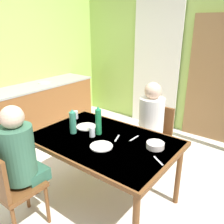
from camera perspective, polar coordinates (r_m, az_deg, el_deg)
ground_plane at (r=3.00m, az=-6.87°, el=-17.50°), size 6.04×6.04×0.00m
wall_back at (r=4.34m, az=14.74°, el=14.59°), size 4.09×0.10×2.87m
wall_left at (r=4.29m, az=-21.61°, el=13.77°), size 0.10×3.49×2.87m
door_wooden at (r=4.10m, az=23.35°, el=7.05°), size 0.80×0.05×2.00m
curtain_panel at (r=4.39m, az=10.60°, el=11.94°), size 0.90×0.03×2.41m
kitchen_counter at (r=4.14m, az=-19.38°, el=-0.27°), size 0.61×2.42×0.91m
dining_table at (r=2.45m, az=-2.15°, el=-7.92°), size 1.48×0.99×0.74m
chair_near_diner at (r=2.36m, az=-23.58°, el=-16.23°), size 0.40×0.40×0.87m
chair_far_diner at (r=3.09m, az=10.31°, el=-5.59°), size 0.40×0.40×0.87m
person_near_diner at (r=2.26m, az=-21.62°, el=-9.04°), size 0.30×0.37×0.77m
person_far_diner at (r=2.86m, az=9.40°, el=-1.48°), size 0.30×0.37×0.77m
water_bottle_green_near at (r=2.53m, az=-9.50°, el=-2.40°), size 0.07×0.07×0.27m
water_bottle_green_far at (r=2.47m, az=-3.33°, el=-2.23°), size 0.07×0.07×0.31m
serving_bowl_center at (r=2.28m, az=10.48°, el=-7.93°), size 0.17×0.17×0.05m
dinner_plate_near_left at (r=2.27m, az=-2.61°, el=-8.30°), size 0.22×0.22×0.01m
dinner_plate_near_right at (r=2.70m, az=-6.29°, el=-3.55°), size 0.22×0.22×0.01m
drinking_glass_by_near_diner at (r=2.94m, az=-8.84°, el=-0.68°), size 0.06×0.06×0.10m
drinking_glass_by_far_diner at (r=2.46m, az=-4.84°, el=-4.83°), size 0.06×0.06×0.10m
cutlery_knife_near at (r=2.43m, az=1.23°, el=-6.38°), size 0.07×0.15×0.00m
cutlery_fork_near at (r=2.44m, az=5.40°, el=-6.37°), size 0.02×0.15×0.00m
cutlery_knife_far at (r=2.10m, az=11.18°, el=-11.52°), size 0.13×0.10×0.00m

